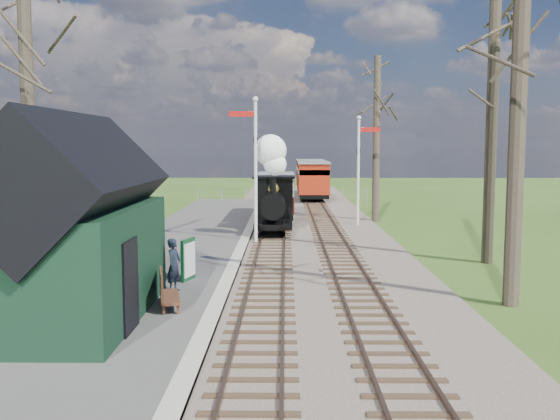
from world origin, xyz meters
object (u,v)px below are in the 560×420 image
at_px(red_carriage_b, 310,176).
at_px(sign_board, 188,259).
at_px(semaphore_near, 254,159).
at_px(locomotive, 273,192).
at_px(red_carriage_a, 313,180).
at_px(person, 174,265).
at_px(coach, 276,194).
at_px(bench, 165,291).
at_px(station_shed, 74,230).
at_px(semaphore_far, 360,162).

height_order(red_carriage_b, sign_board, red_carriage_b).
bearing_deg(semaphore_near, locomotive, 73.10).
distance_m(red_carriage_a, person, 30.20).
xyz_separation_m(coach, bench, (-2.42, -19.57, -0.89)).
relative_size(red_carriage_a, person, 3.87).
relative_size(station_shed, red_carriage_b, 1.11).
bearing_deg(person, sign_board, 8.93).
distance_m(bench, person, 1.75).
distance_m(semaphore_far, person, 16.94).
bearing_deg(person, coach, 7.73).
bearing_deg(station_shed, bench, 27.92).
distance_m(semaphore_far, coach, 5.39).
bearing_deg(semaphore_near, bench, -98.55).
xyz_separation_m(locomotive, sign_board, (-2.33, -10.35, -1.25)).
bearing_deg(semaphore_far, coach, 149.70).
height_order(red_carriage_a, sign_board, red_carriage_a).
relative_size(red_carriage_b, bench, 3.49).
bearing_deg(red_carriage_b, red_carriage_a, -90.00).
height_order(bench, person, person).
distance_m(semaphore_near, red_carriage_b, 26.26).
relative_size(coach, sign_board, 5.78).
height_order(red_carriage_a, red_carriage_b, same).
bearing_deg(red_carriage_a, red_carriage_b, 90.00).
height_order(locomotive, red_carriage_b, locomotive).
height_order(semaphore_near, red_carriage_b, semaphore_near).
distance_m(semaphore_far, locomotive, 5.76).
bearing_deg(person, locomotive, 3.76).
bearing_deg(locomotive, sign_board, -102.68).
xyz_separation_m(sign_board, person, (-0.17, -1.44, 0.11)).
xyz_separation_m(red_carriage_b, person, (-5.11, -35.25, -0.71)).
relative_size(coach, red_carriage_b, 1.26).
xyz_separation_m(locomotive, bench, (-2.41, -13.50, -1.45)).
distance_m(semaphore_near, bench, 11.53).
relative_size(station_shed, semaphore_near, 1.01).
bearing_deg(coach, bench, -97.06).
bearing_deg(station_shed, red_carriage_b, 79.70).
height_order(semaphore_far, sign_board, semaphore_far).
relative_size(red_carriage_a, red_carriage_b, 1.00).
relative_size(semaphore_far, red_carriage_a, 1.01).
bearing_deg(station_shed, semaphore_near, 73.62).
bearing_deg(semaphore_near, red_carriage_a, 80.65).
bearing_deg(coach, station_shed, -101.81).
distance_m(station_shed, sign_board, 4.81).
xyz_separation_m(station_shed, red_carriage_b, (6.90, 37.96, -0.62)).
height_order(station_shed, person, station_shed).
bearing_deg(semaphore_far, person, -114.24).
bearing_deg(locomotive, coach, 89.89).
height_order(coach, bench, coach).
distance_m(locomotive, red_carriage_a, 18.16).
height_order(coach, red_carriage_b, red_carriage_b).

